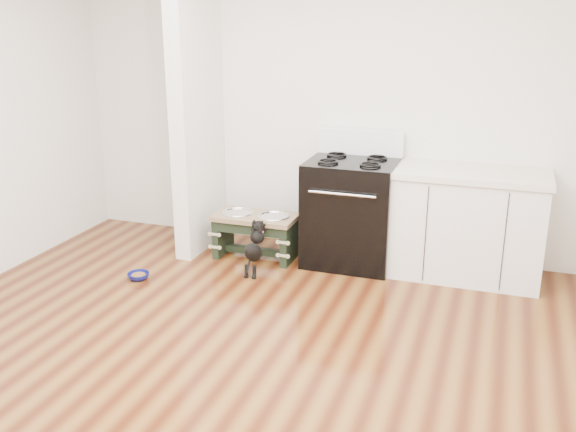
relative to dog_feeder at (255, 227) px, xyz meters
name	(u,v)px	position (x,y,z in m)	size (l,w,h in m)	color
ground	(224,383)	(0.58, -1.97, -0.29)	(5.00, 5.00, 0.00)	#40190B
room_shell	(214,115)	(0.58, -1.97, 1.33)	(5.00, 5.00, 5.00)	silver
partition_wall	(197,103)	(-0.59, 0.13, 1.06)	(0.15, 0.80, 2.70)	silver
oven_range	(351,210)	(0.83, 0.18, 0.19)	(0.76, 0.69, 1.14)	black
cabinet_run	(467,224)	(1.81, 0.20, 0.17)	(1.24, 0.64, 0.91)	silver
dog_feeder	(255,227)	(0.00, 0.00, 0.00)	(0.74, 0.39, 0.42)	black
puppy	(255,246)	(0.13, -0.34, -0.04)	(0.13, 0.38, 0.45)	black
floor_bowl	(138,276)	(-0.74, -0.78, -0.26)	(0.23, 0.23, 0.06)	navy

